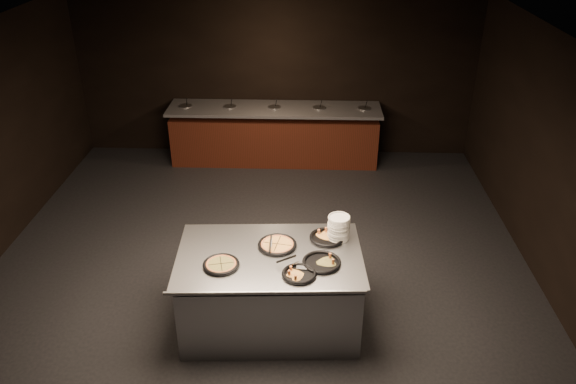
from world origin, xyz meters
name	(u,v)px	position (x,y,z in m)	size (l,w,h in m)	color
room	(255,178)	(0.00, 0.00, 1.45)	(7.02, 8.02, 2.92)	black
salad_bar	(275,138)	(0.00, 3.56, 0.44)	(3.70, 0.83, 1.18)	#511C13
serving_counter	(270,291)	(0.21, -0.78, 0.45)	(2.02, 1.35, 0.94)	#ABAEB2
plate_stack	(339,228)	(0.94, -0.43, 1.07)	(0.24, 0.24, 0.27)	white
pan_veggie_whole	(221,264)	(-0.28, -1.00, 0.96)	(0.38, 0.38, 0.04)	black
pan_cheese_whole	(277,245)	(0.28, -0.62, 0.96)	(0.42, 0.42, 0.04)	black
pan_cheese_slices_a	(327,237)	(0.82, -0.45, 0.96)	(0.39, 0.39, 0.04)	black
pan_cheese_slices_b	(299,274)	(0.53, -1.13, 0.96)	(0.35, 0.35, 0.04)	black
pan_veggie_slices	(322,262)	(0.75, -0.92, 0.96)	(0.40, 0.40, 0.04)	black
server_left	(271,243)	(0.22, -0.67, 1.01)	(0.09, 0.30, 0.14)	#ABAEB2
server_right	(291,261)	(0.44, -1.00, 1.02)	(0.33, 0.10, 0.15)	#ABAEB2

